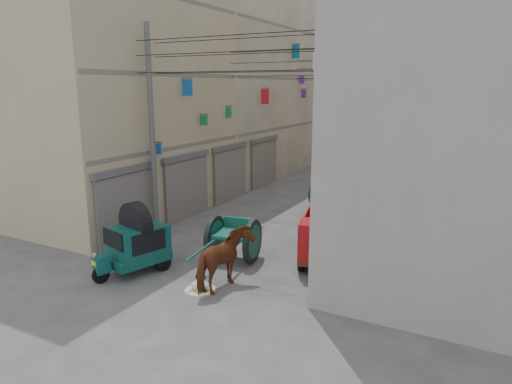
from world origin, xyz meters
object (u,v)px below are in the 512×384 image
Objects in this scene: feed_sack at (200,285)px; distant_car_grey at (419,152)px; tonga_cart at (233,238)px; second_cart at (330,193)px; mini_truck at (322,242)px; horse at (224,260)px; distant_car_green at (393,142)px; distant_car_white at (336,171)px; auto_rickshaw at (136,241)px.

distant_car_grey is (1.76, 27.56, 0.51)m from feed_sack.
tonga_cart is 1.92× the size of second_cart.
mini_truck is 1.55× the size of horse.
distant_car_grey reaches higher than distant_car_green.
distant_car_green is (-0.25, 17.85, -0.10)m from distant_car_white.
auto_rickshaw is 1.44× the size of second_cart.
horse reaches higher than tonga_cart.
horse is 16.27m from distant_car_white.
horse reaches higher than second_cart.
tonga_cart is 0.90× the size of distant_car_white.
distant_car_white is at bearing 94.94° from feed_sack.
distant_car_green is at bearing -89.44° from distant_car_white.
distant_car_green is at bearing 103.32° from second_cart.
distant_car_white is (-1.08, 14.11, -0.12)m from tonga_cart.
tonga_cart is at bearing -175.74° from mini_truck.
auto_rickshaw is 27.69m from distant_car_grey.
distant_car_green is (0.85, 34.22, -0.47)m from auto_rickshaw.
distant_car_green reaches higher than feed_sack.
auto_rickshaw is 2.69m from feed_sack.
mini_truck is at bearing 49.52° from auto_rickshaw.
auto_rickshaw reaches higher than distant_car_grey.
mini_truck is 0.81× the size of distant_car_grey.
tonga_cart is 31.99m from distant_car_green.
feed_sack is 0.14× the size of distant_car_grey.
auto_rickshaw reaches higher than distant_car_green.
distant_car_grey reaches higher than feed_sack.
distant_car_white is at bearing -91.76° from distant_car_grey.
distant_car_green is (-2.24, 33.99, -0.32)m from horse.
auto_rickshaw is 0.75× the size of tonga_cart.
mini_truck is at bearing 109.56° from distant_car_green.
distant_car_green is at bearing 92.80° from feed_sack.
distant_car_white is (-1.43, 16.58, 0.50)m from feed_sack.
distant_car_grey is (4.29, 27.35, -0.37)m from auto_rickshaw.
mini_truck reaches higher than feed_sack.
second_cart is 17.15m from distant_car_grey.
auto_rickshaw is at bearing -161.77° from mini_truck.
horse is at bearing -136.76° from mini_truck.
tonga_cart is 2.23m from horse.
auto_rickshaw is 10.64m from second_cart.
feed_sack is (-2.42, -3.43, -0.66)m from mini_truck.
mini_truck is 13.70m from distant_car_white.
distant_car_grey is 1.04× the size of distant_car_green.
horse is at bearing -73.92° from tonga_cart.
mini_truck is (2.78, 0.96, 0.03)m from tonga_cart.
distant_car_white is at bearing 91.50° from mini_truck.
second_cart reaches higher than feed_sack.
second_cart is 6.34m from distant_car_white.
distant_car_white is (-3.85, 13.15, -0.15)m from mini_truck.
distant_car_grey is at bearing 86.34° from feed_sack.
tonga_cart is at bearing -85.71° from second_cart.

